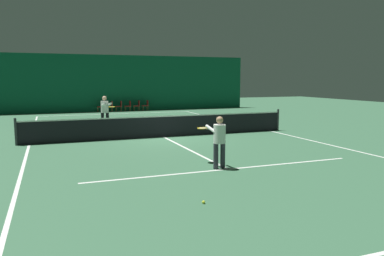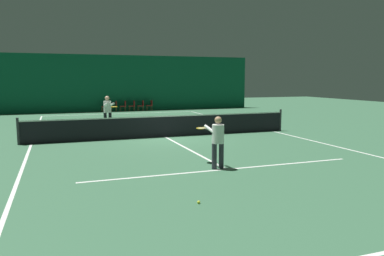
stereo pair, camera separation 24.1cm
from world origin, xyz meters
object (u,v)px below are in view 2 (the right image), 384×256
at_px(courtside_chair_1, 115,106).
at_px(courtside_chair_5, 150,105).
at_px(player_near, 217,138).
at_px(tennis_net, 165,126).
at_px(courtside_chair_3, 133,105).
at_px(courtside_chair_0, 105,106).
at_px(courtside_chair_4, 141,105).
at_px(tennis_ball, 199,202).
at_px(courtside_chair_2, 124,105).
at_px(player_far, 108,110).

bearing_deg(courtside_chair_1, courtside_chair_5, 90.00).
distance_m(player_near, courtside_chair_5, 20.20).
bearing_deg(tennis_net, courtside_chair_3, 84.93).
bearing_deg(courtside_chair_0, courtside_chair_3, 90.00).
distance_m(courtside_chair_4, tennis_ball, 23.02).
xyz_separation_m(courtside_chair_2, courtside_chair_3, (0.71, 0.00, 0.00)).
bearing_deg(player_near, courtside_chair_2, -10.53).
height_order(player_near, courtside_chair_5, player_near).
xyz_separation_m(courtside_chair_2, tennis_ball, (-2.32, -22.71, -0.45)).
relative_size(courtside_chair_4, tennis_ball, 12.73).
bearing_deg(player_far, courtside_chair_2, 153.58).
xyz_separation_m(player_near, tennis_ball, (-1.60, -2.72, -0.85)).
relative_size(courtside_chair_1, courtside_chair_4, 1.00).
relative_size(courtside_chair_0, courtside_chair_2, 1.00).
relative_size(player_far, courtside_chair_3, 2.01).
distance_m(player_far, courtside_chair_2, 10.29).
relative_size(player_near, courtside_chair_0, 1.80).
distance_m(tennis_net, courtside_chair_4, 13.95).
height_order(courtside_chair_0, courtside_chair_1, same).
height_order(tennis_net, courtside_chair_5, tennis_net).
xyz_separation_m(courtside_chair_0, courtside_chair_5, (3.57, 0.00, 0.00)).
relative_size(player_near, player_far, 0.90).
relative_size(courtside_chair_5, tennis_ball, 12.73).
height_order(player_near, tennis_ball, player_near).
height_order(courtside_chair_1, courtside_chair_5, same).
relative_size(courtside_chair_3, courtside_chair_5, 1.00).
bearing_deg(courtside_chair_4, courtside_chair_3, -90.00).
distance_m(player_far, courtside_chair_1, 10.14).
distance_m(courtside_chair_3, courtside_chair_5, 1.43).
bearing_deg(player_far, courtside_chair_4, 146.15).
xyz_separation_m(courtside_chair_2, courtside_chair_5, (2.14, 0.00, 0.00)).
height_order(courtside_chair_2, courtside_chair_4, same).
height_order(tennis_net, courtside_chair_3, tennis_net).
distance_m(tennis_net, tennis_ball, 9.09).
xyz_separation_m(courtside_chair_0, courtside_chair_4, (2.86, 0.00, 0.00)).
bearing_deg(courtside_chair_0, courtside_chair_5, 90.00).
bearing_deg(player_far, courtside_chair_5, 142.69).
bearing_deg(tennis_net, tennis_ball, -101.48).
bearing_deg(player_near, player_far, 1.68).
distance_m(tennis_net, courtside_chair_0, 13.84).
xyz_separation_m(courtside_chair_1, tennis_ball, (-1.60, -22.71, -0.45)).
height_order(courtside_chair_1, courtside_chair_2, same).
bearing_deg(tennis_ball, courtside_chair_5, 78.89).
bearing_deg(player_far, tennis_ball, -11.42).
distance_m(courtside_chair_0, courtside_chair_2, 1.43).
height_order(player_far, tennis_ball, player_far).
xyz_separation_m(courtside_chair_0, courtside_chair_2, (1.43, 0.00, 0.00)).
bearing_deg(courtside_chair_3, courtside_chair_4, 90.00).
relative_size(courtside_chair_3, courtside_chair_4, 1.00).
xyz_separation_m(player_far, courtside_chair_4, (3.94, 9.97, -0.50)).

